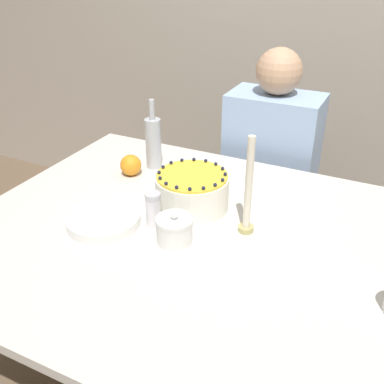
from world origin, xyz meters
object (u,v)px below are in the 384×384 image
at_px(cake, 192,191).
at_px(candle, 248,194).
at_px(sugar_shaker, 153,210).
at_px(person_man_blue_shirt, 268,195).
at_px(sugar_bowl, 175,230).
at_px(bottle, 153,142).

distance_m(cake, candle, 0.24).
height_order(sugar_shaker, person_man_blue_shirt, person_man_blue_shirt).
distance_m(cake, person_man_blue_shirt, 0.72).
bearing_deg(person_man_blue_shirt, cake, 82.26).
bearing_deg(sugar_bowl, person_man_blue_shirt, 87.01).
bearing_deg(sugar_shaker, person_man_blue_shirt, 80.01).
bearing_deg(sugar_bowl, bottle, 126.91).
relative_size(sugar_shaker, bottle, 0.43).
bearing_deg(sugar_shaker, candle, 20.88).
xyz_separation_m(bottle, person_man_blue_shirt, (0.36, 0.42, -0.36)).
height_order(sugar_shaker, bottle, bottle).
xyz_separation_m(sugar_bowl, person_man_blue_shirt, (0.04, 0.85, -0.30)).
height_order(sugar_bowl, sugar_shaker, sugar_shaker).
bearing_deg(sugar_bowl, cake, 101.73).
distance_m(sugar_shaker, person_man_blue_shirt, 0.88).
xyz_separation_m(sugar_shaker, bottle, (-0.22, 0.38, 0.05)).
height_order(candle, person_man_blue_shirt, person_man_blue_shirt).
bearing_deg(person_man_blue_shirt, sugar_bowl, 87.01).
bearing_deg(candle, cake, 164.48).
bearing_deg(sugar_shaker, cake, 71.55).
distance_m(cake, sugar_bowl, 0.21).
bearing_deg(sugar_bowl, candle, 40.13).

